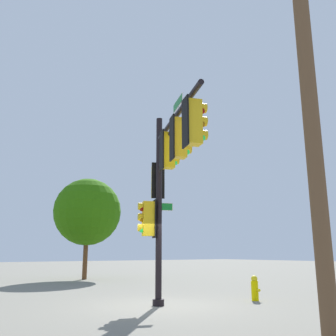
# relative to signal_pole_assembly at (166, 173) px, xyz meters

# --- Properties ---
(ground_plane) EXTENTS (120.00, 120.00, 0.00)m
(ground_plane) POSITION_rel_signal_pole_assembly_xyz_m (-1.12, 0.49, -3.94)
(ground_plane) COLOR slate
(signal_pole_assembly) EXTENTS (4.86, 2.16, 6.10)m
(signal_pole_assembly) POSITION_rel_signal_pole_assembly_xyz_m (0.00, 0.00, 0.00)
(signal_pole_assembly) COLOR black
(signal_pole_assembly) RESTS_ON ground_plane
(utility_pole) EXTENTS (1.15, 1.53, 8.73)m
(utility_pole) POSITION_rel_signal_pole_assembly_xyz_m (5.00, -0.10, 0.54)
(utility_pole) COLOR brown
(utility_pole) RESTS_ON ground_plane
(fire_hydrant) EXTENTS (0.33, 0.24, 0.83)m
(fire_hydrant) POSITION_rel_signal_pole_assembly_xyz_m (-0.24, 3.88, -3.53)
(fire_hydrant) COLOR #DFC900
(fire_hydrant) RESTS_ON ground_plane
(tree_near) EXTENTS (4.22, 4.22, 6.26)m
(tree_near) POSITION_rel_signal_pole_assembly_xyz_m (-13.33, 3.19, 0.20)
(tree_near) COLOR brown
(tree_near) RESTS_ON ground_plane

